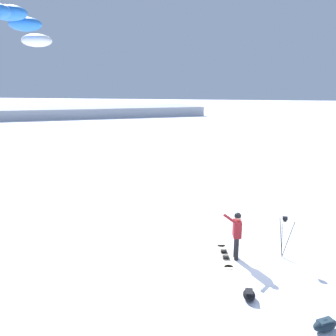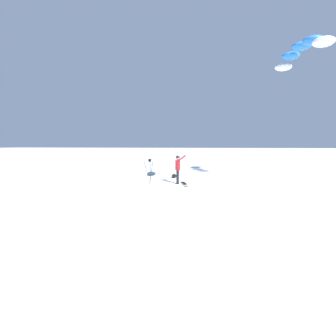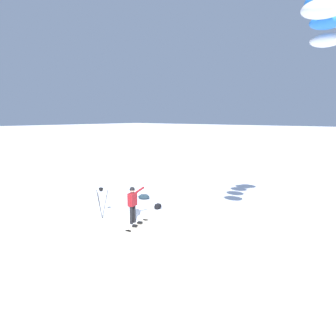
{
  "view_description": "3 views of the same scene",
  "coord_description": "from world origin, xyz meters",
  "px_view_note": "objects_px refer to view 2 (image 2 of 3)",
  "views": [
    {
      "loc": [
        10.37,
        -0.57,
        5.81
      ],
      "look_at": [
        0.58,
        -2.91,
        3.38
      ],
      "focal_mm": 36.09,
      "sensor_mm": 36.0,
      "label": 1
    },
    {
      "loc": [
        -13.15,
        -1.93,
        2.31
      ],
      "look_at": [
        0.41,
        -0.05,
        0.83
      ],
      "focal_mm": 23.06,
      "sensor_mm": 36.0,
      "label": 2
    },
    {
      "loc": [
        -9.4,
        -9.96,
        4.76
      ],
      "look_at": [
        0.53,
        -1.95,
        2.52
      ],
      "focal_mm": 31.35,
      "sensor_mm": 36.0,
      "label": 3
    }
  ],
  "objects_px": {
    "snowboarder": "(178,167)",
    "snowboard": "(184,184)",
    "gear_bag_large": "(151,174)",
    "camera_tripod": "(150,167)",
    "gear_bag_small": "(174,176)",
    "traction_kite": "(301,51)"
  },
  "relations": [
    {
      "from": "traction_kite",
      "to": "camera_tripod",
      "type": "relative_size",
      "value": 3.01
    },
    {
      "from": "snowboard",
      "to": "gear_bag_large",
      "type": "distance_m",
      "value": 4.16
    },
    {
      "from": "snowboarder",
      "to": "camera_tripod",
      "type": "distance_m",
      "value": 1.66
    },
    {
      "from": "camera_tripod",
      "to": "gear_bag_small",
      "type": "distance_m",
      "value": 3.11
    },
    {
      "from": "snowboarder",
      "to": "gear_bag_large",
      "type": "xyz_separation_m",
      "value": [
        3.11,
        2.28,
        -0.87
      ]
    },
    {
      "from": "camera_tripod",
      "to": "gear_bag_large",
      "type": "bearing_deg",
      "value": 10.85
    },
    {
      "from": "snowboarder",
      "to": "snowboard",
      "type": "relative_size",
      "value": 0.93
    },
    {
      "from": "traction_kite",
      "to": "gear_bag_small",
      "type": "height_order",
      "value": "traction_kite"
    },
    {
      "from": "snowboarder",
      "to": "snowboard",
      "type": "bearing_deg",
      "value": -104.27
    },
    {
      "from": "traction_kite",
      "to": "camera_tripod",
      "type": "xyz_separation_m",
      "value": [
        -1.91,
        8.56,
        -6.62
      ]
    },
    {
      "from": "snowboard",
      "to": "gear_bag_small",
      "type": "relative_size",
      "value": 3.59
    },
    {
      "from": "gear_bag_large",
      "to": "traction_kite",
      "type": "bearing_deg",
      "value": -100.39
    },
    {
      "from": "snowboarder",
      "to": "gear_bag_large",
      "type": "distance_m",
      "value": 3.95
    },
    {
      "from": "snowboarder",
      "to": "gear_bag_small",
      "type": "height_order",
      "value": "snowboarder"
    },
    {
      "from": "snowboard",
      "to": "gear_bag_large",
      "type": "xyz_separation_m",
      "value": [
        3.21,
        2.65,
        0.13
      ]
    },
    {
      "from": "snowboarder",
      "to": "snowboard",
      "type": "distance_m",
      "value": 1.08
    },
    {
      "from": "snowboarder",
      "to": "camera_tripod",
      "type": "relative_size",
      "value": 1.14
    },
    {
      "from": "snowboarder",
      "to": "camera_tripod",
      "type": "bearing_deg",
      "value": 107.2
    },
    {
      "from": "snowboard",
      "to": "gear_bag_small",
      "type": "distance_m",
      "value": 2.51
    },
    {
      "from": "traction_kite",
      "to": "camera_tripod",
      "type": "height_order",
      "value": "traction_kite"
    },
    {
      "from": "traction_kite",
      "to": "gear_bag_small",
      "type": "relative_size",
      "value": 8.77
    },
    {
      "from": "gear_bag_small",
      "to": "camera_tripod",
      "type": "bearing_deg",
      "value": 157.99
    }
  ]
}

